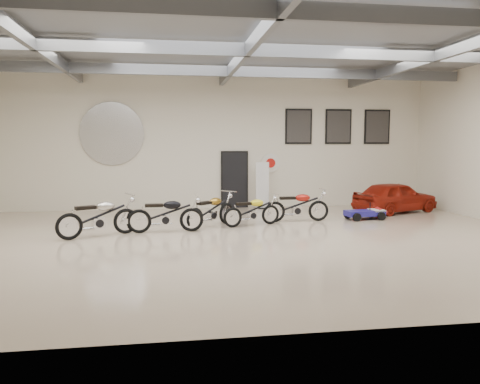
{
  "coord_description": "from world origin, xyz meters",
  "views": [
    {
      "loc": [
        -1.93,
        -11.67,
        2.47
      ],
      "look_at": [
        0.0,
        1.2,
        1.1
      ],
      "focal_mm": 35.0,
      "sensor_mm": 36.0,
      "label": 1
    }
  ],
  "objects": [
    {
      "name": "poster_right",
      "position": [
        6.2,
        5.96,
        3.1
      ],
      "size": [
        1.05,
        0.08,
        1.35
      ],
      "primitive_type": null,
      "color": "black",
      "rests_on": "back_wall"
    },
    {
      "name": "floor",
      "position": [
        0.0,
        0.0,
        0.0
      ],
      "size": [
        16.0,
        12.0,
        0.01
      ],
      "primitive_type": "cube",
      "color": "#BEAC91",
      "rests_on": "ground"
    },
    {
      "name": "motorcycle_red",
      "position": [
        2.0,
        2.46,
        0.52
      ],
      "size": [
        2.02,
        0.63,
        1.05
      ],
      "primitive_type": null,
      "rotation": [
        0.0,
        0.0,
        0.0
      ],
      "color": "silver",
      "rests_on": "floor"
    },
    {
      "name": "motorcycle_gold",
      "position": [
        -0.74,
        1.94,
        0.51
      ],
      "size": [
        1.87,
        1.8,
        1.03
      ],
      "primitive_type": null,
      "rotation": [
        0.0,
        0.0,
        0.75
      ],
      "color": "silver",
      "rests_on": "floor"
    },
    {
      "name": "motorcycle_yellow",
      "position": [
        0.47,
        1.92,
        0.48
      ],
      "size": [
        1.92,
        1.12,
        0.95
      ],
      "primitive_type": null,
      "rotation": [
        0.0,
        0.0,
        0.32
      ],
      "color": "silver",
      "rests_on": "floor"
    },
    {
      "name": "motorcycle_black",
      "position": [
        -2.07,
        1.27,
        0.53
      ],
      "size": [
        2.06,
        0.69,
        1.06
      ],
      "primitive_type": null,
      "rotation": [
        0.0,
        0.0,
        0.03
      ],
      "color": "silver",
      "rests_on": "floor"
    },
    {
      "name": "poster_mid",
      "position": [
        4.6,
        5.96,
        3.1
      ],
      "size": [
        1.05,
        0.08,
        1.35
      ],
      "primitive_type": null,
      "color": "black",
      "rests_on": "back_wall"
    },
    {
      "name": "ceiling",
      "position": [
        0.0,
        0.0,
        5.0
      ],
      "size": [
        16.0,
        12.0,
        0.01
      ],
      "primitive_type": "cube",
      "color": "slate",
      "rests_on": "back_wall"
    },
    {
      "name": "motorcycle_silver",
      "position": [
        -3.82,
        0.91,
        0.56
      ],
      "size": [
        2.22,
        1.54,
        1.11
      ],
      "primitive_type": null,
      "rotation": [
        0.0,
        0.0,
        0.45
      ],
      "color": "silver",
      "rests_on": "floor"
    },
    {
      "name": "poster_left",
      "position": [
        3.0,
        5.96,
        3.1
      ],
      "size": [
        1.05,
        0.08,
        1.35
      ],
      "primitive_type": null,
      "color": "black",
      "rests_on": "back_wall"
    },
    {
      "name": "vintage_car",
      "position": [
        6.0,
        3.86,
        0.55
      ],
      "size": [
        2.35,
        3.5,
        1.11
      ],
      "primitive_type": "imported",
      "rotation": [
        0.0,
        0.0,
        1.92
      ],
      "color": "maroon",
      "rests_on": "floor"
    },
    {
      "name": "door",
      "position": [
        0.5,
        5.95,
        1.05
      ],
      "size": [
        0.92,
        0.08,
        2.1
      ],
      "primitive_type": "cube",
      "color": "black",
      "rests_on": "back_wall"
    },
    {
      "name": "logo_plaque",
      "position": [
        -4.0,
        5.95,
        2.8
      ],
      "size": [
        2.3,
        0.06,
        1.16
      ],
      "primitive_type": null,
      "color": "silver",
      "rests_on": "back_wall"
    },
    {
      "name": "ceiling_beams",
      "position": [
        0.0,
        0.0,
        4.75
      ],
      "size": [
        15.8,
        11.8,
        0.32
      ],
      "primitive_type": null,
      "color": "slate",
      "rests_on": "ceiling"
    },
    {
      "name": "go_kart",
      "position": [
        4.41,
        2.54,
        0.28
      ],
      "size": [
        1.61,
        0.85,
        0.56
      ],
      "primitive_type": null,
      "rotation": [
        0.0,
        0.0,
        0.11
      ],
      "color": "navy",
      "rests_on": "floor"
    },
    {
      "name": "back_wall",
      "position": [
        0.0,
        6.0,
        2.5
      ],
      "size": [
        16.0,
        0.02,
        5.0
      ],
      "primitive_type": "cube",
      "color": "silver",
      "rests_on": "floor"
    },
    {
      "name": "banner_stand",
      "position": [
        1.5,
        5.5,
        0.9
      ],
      "size": [
        0.52,
        0.3,
        1.8
      ],
      "primitive_type": null,
      "rotation": [
        0.0,
        0.0,
        -0.22
      ],
      "color": "white",
      "rests_on": "floor"
    },
    {
      "name": "oil_sign",
      "position": [
        1.9,
        5.95,
        1.7
      ],
      "size": [
        0.72,
        0.1,
        0.72
      ],
      "primitive_type": null,
      "color": "white",
      "rests_on": "back_wall"
    }
  ]
}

